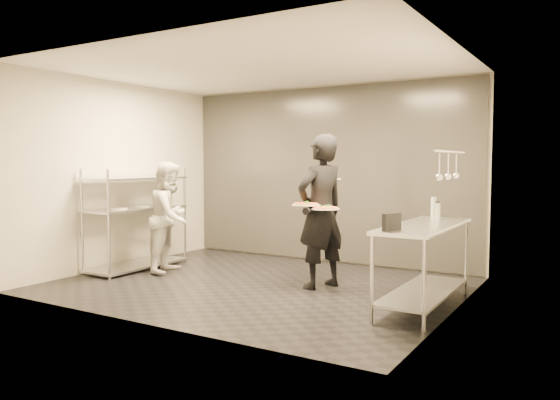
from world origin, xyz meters
The scene contains 13 objects.
room_shell centered at (0.00, 1.18, 1.40)m, with size 5.00×4.00×2.80m.
pass_rack centered at (-2.15, 0.00, 0.77)m, with size 0.60×1.60×1.50m.
prep_counter centered at (2.18, 0.00, 0.63)m, with size 0.60×1.80×0.92m.
utensil_rail centered at (2.43, 0.00, 1.55)m, with size 0.07×1.20×0.31m.
waiter centered at (0.78, 0.29, 0.97)m, with size 0.71×0.46×1.94m, color black.
chef centered at (-1.55, 0.08, 0.80)m, with size 0.77×0.60×1.59m, color silver.
pizza_plate_near centered at (0.67, 0.09, 1.07)m, with size 0.35×0.35×0.05m.
pizza_plate_far centered at (0.93, 0.10, 1.03)m, with size 0.35×0.35×0.05m.
salad_plate centered at (0.75, 0.61, 1.39)m, with size 0.30×0.30×0.07m.
pos_monitor centered at (2.06, -0.70, 1.01)m, with size 0.05×0.24×0.17m, color black.
bottle_green centered at (2.06, 0.80, 1.04)m, with size 0.07×0.07×0.25m, color gray.
bottle_clear centered at (2.16, 0.60, 1.01)m, with size 0.06×0.06×0.19m, color gray.
bottle_dark centered at (2.10, 0.80, 1.02)m, with size 0.06×0.06×0.20m, color black.
Camera 1 is at (3.87, -5.82, 1.59)m, focal length 35.00 mm.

